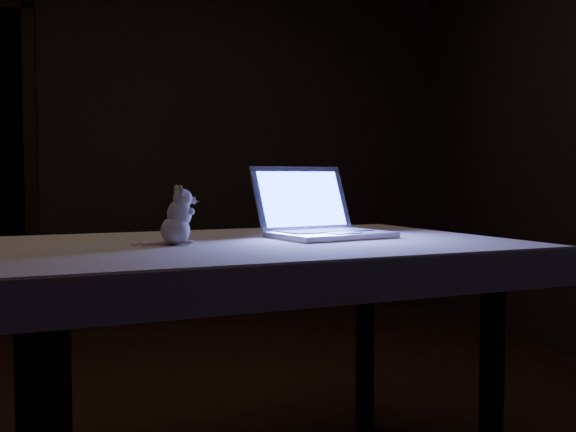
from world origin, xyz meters
name	(u,v)px	position (x,y,z in m)	size (l,w,h in m)	color
back_wall	(125,126)	(0.00, 2.50, 1.30)	(4.50, 0.04, 2.60)	black
table	(252,371)	(0.28, -0.49, 0.38)	(1.41, 0.91, 0.76)	black
tablecloth	(218,258)	(0.18, -0.44, 0.71)	(1.52, 1.02, 0.10)	beige
laptop	(331,200)	(0.54, -0.42, 0.89)	(0.35, 0.31, 0.24)	silver
plush_mouse	(175,215)	(0.05, -0.54, 0.85)	(0.12, 0.12, 0.17)	silver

